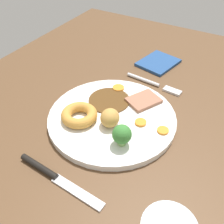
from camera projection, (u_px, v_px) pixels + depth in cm
name	position (u px, v px, depth cm)	size (l,w,h in cm)	color
dining_table	(102.00, 135.00, 57.91)	(120.00, 84.00, 3.60)	brown
dinner_plate	(112.00, 118.00, 58.32)	(27.92, 27.92, 1.40)	white
gravy_pool	(109.00, 100.00, 61.72)	(9.63, 9.63, 0.30)	#563819
meat_slice_main	(143.00, 100.00, 61.27)	(7.10, 5.42, 0.80)	#9E664C
yorkshire_pudding	(79.00, 115.00, 56.29)	(7.77, 7.77, 2.22)	#C68938
roast_potato_left	(110.00, 118.00, 54.45)	(4.36, 3.92, 3.78)	#BC8C42
carrot_coin_front	(118.00, 88.00, 65.27)	(2.79, 2.79, 0.50)	orange
carrot_coin_back	(141.00, 122.00, 55.81)	(2.42, 2.42, 0.50)	orange
carrot_coin_side	(163.00, 130.00, 54.03)	(2.39, 2.39, 0.43)	orange
broccoli_floret	(122.00, 135.00, 49.96)	(3.79, 3.79, 4.49)	#8CB766
fork	(155.00, 84.00, 68.70)	(2.81, 15.32, 0.90)	silver
knife	(53.00, 175.00, 47.06)	(2.71, 18.56, 1.20)	black
folded_napkin	(158.00, 63.00, 77.09)	(11.00, 9.00, 0.80)	navy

